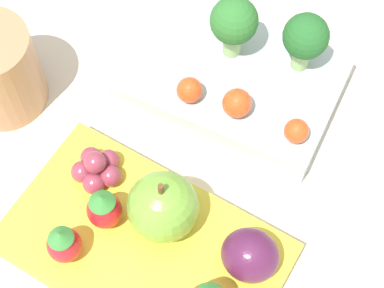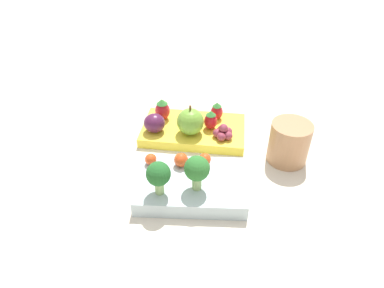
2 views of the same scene
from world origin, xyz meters
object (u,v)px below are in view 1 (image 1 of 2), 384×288
Objects in this scene: broccoli_floret_0 at (306,38)px; grape_cluster at (97,169)px; cherry_tomato_1 at (296,131)px; apple at (163,207)px; cherry_tomato_0 at (189,90)px; bento_box_savoury at (232,81)px; strawberry_1 at (104,209)px; strawberry_2 at (64,244)px; cherry_tomato_2 at (237,103)px; bento_box_fruit at (146,249)px; plum at (250,255)px; broccoli_floret_1 at (234,22)px.

broccoli_floret_0 is 1.46× the size of grape_cluster.
apple is at bearing -119.63° from cherry_tomato_1.
cherry_tomato_0 is 0.54× the size of grape_cluster.
strawberry_1 reaches higher than bento_box_savoury.
strawberry_2 reaches higher than cherry_tomato_0.
cherry_tomato_2 is at bearing -112.96° from broccoli_floret_0.
apple is at bearing 81.54° from bento_box_fruit.
cherry_tomato_0 is 0.53× the size of strawberry_1.
apple reaches higher than cherry_tomato_2.
bento_box_fruit is at bearing -95.39° from cherry_tomato_2.
strawberry_1 is at bearing -171.57° from plum.
apple is (-0.04, -0.18, -0.02)m from broccoli_floret_0.
broccoli_floret_1 is 0.22m from strawberry_2.
bento_box_savoury is 0.17m from strawberry_1.
strawberry_1 is at bearing -111.60° from broccoli_floret_0.
bento_box_savoury is 0.15m from grape_cluster.
plum reaches higher than cherry_tomato_2.
strawberry_2 is at bearing -97.40° from cherry_tomato_0.
cherry_tomato_0 is 0.89× the size of cherry_tomato_2.
grape_cluster is at bearing 151.11° from bento_box_fruit.
bento_box_fruit is 0.05m from strawberry_1.
apple is at bearing 24.98° from strawberry_1.
cherry_tomato_0 is (-0.02, -0.04, 0.02)m from bento_box_savoury.
broccoli_floret_1 is (-0.01, 0.02, 0.05)m from bento_box_savoury.
bento_box_savoury is at bearing 79.73° from strawberry_1.
plum reaches higher than cherry_tomato_1.
cherry_tomato_1 is (0.09, 0.00, -0.00)m from cherry_tomato_0.
bento_box_fruit is 0.08m from plum.
cherry_tomato_2 reaches higher than bento_box_fruit.
bento_box_savoury is 0.17m from bento_box_fruit.
apple is 0.07m from grape_cluster.
plum reaches higher than bento_box_fruit.
strawberry_1 is (-0.02, -0.18, -0.03)m from broccoli_floret_1.
broccoli_floret_0 is at bearing 13.01° from broccoli_floret_1.
apple is at bearing -82.84° from broccoli_floret_1.
plum is at bearing -79.18° from broccoli_floret_0.
cherry_tomato_1 is at bearing 37.60° from grape_cluster.
strawberry_2 is (-0.11, -0.16, 0.00)m from cherry_tomato_1.
broccoli_floret_0 is 0.95× the size of broccoli_floret_1.
cherry_tomato_1 is (0.08, -0.05, -0.03)m from broccoli_floret_1.
strawberry_2 is at bearing -124.84° from cherry_tomato_1.
apple is 1.61× the size of strawberry_2.
strawberry_2 is at bearing -111.14° from broccoli_floret_0.
cherry_tomato_0 is 0.11m from apple.
strawberry_1 is at bearing -155.02° from apple.
grape_cluster is (-0.07, 0.01, -0.02)m from apple.
apple is at bearing -85.92° from bento_box_savoury.
grape_cluster is (-0.03, 0.03, -0.01)m from strawberry_1.
cherry_tomato_1 is at bearing 95.06° from plum.
cherry_tomato_0 is at bearing -100.49° from broccoli_floret_1.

